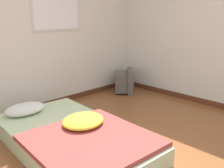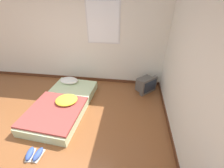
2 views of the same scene
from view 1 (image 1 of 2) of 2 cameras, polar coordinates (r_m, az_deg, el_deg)
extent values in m
cube|color=silver|center=(3.85, -22.89, 11.82)|extent=(7.35, 0.06, 2.60)
cube|color=#562D19|center=(4.06, -20.82, -6.06)|extent=(7.35, 0.02, 0.09)
cube|color=beige|center=(2.96, -9.36, -12.17)|extent=(1.27, 2.10, 0.21)
ellipsoid|color=silver|center=(3.47, -19.26, -5.41)|extent=(0.54, 0.38, 0.14)
cube|color=#993D38|center=(2.61, -4.90, -12.72)|extent=(1.23, 1.26, 0.05)
ellipsoid|color=yellow|center=(2.90, -6.61, -8.31)|extent=(0.59, 0.55, 0.11)
cube|color=#56514C|center=(4.89, 2.19, 0.54)|extent=(0.49, 0.48, 0.36)
cube|color=#56514C|center=(4.89, 4.19, 0.73)|extent=(0.47, 0.45, 0.45)
cube|color=#283342|center=(4.89, 4.82, 0.85)|extent=(0.33, 0.31, 0.32)
camera|label=2|loc=(3.25, 58.86, 27.52)|focal=24.00mm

